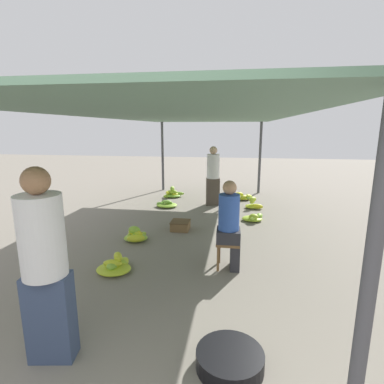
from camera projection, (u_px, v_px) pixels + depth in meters
name	position (u px, v px, depth m)	size (l,w,h in m)	color
canopy_post_front_right	(365.00, 312.00, 1.53)	(0.08, 0.08, 2.23)	#4C4C51
canopy_post_back_left	(163.00, 157.00, 9.83)	(0.08, 0.08, 2.23)	#4C4C51
canopy_post_back_right	(260.00, 158.00, 9.36)	(0.08, 0.08, 2.23)	#4C4C51
canopy_tarp	(190.00, 116.00, 5.44)	(3.53, 8.50, 0.04)	#567A60
vendor_foreground	(45.00, 265.00, 2.53)	(0.42, 0.42, 1.74)	#384766
stool	(228.00, 246.00, 4.39)	(0.34, 0.34, 0.41)	brown
vendor_seated	(230.00, 224.00, 4.32)	(0.35, 0.35, 1.31)	#2D2D33
basin_black	(230.00, 360.00, 2.58)	(0.59, 0.59, 0.15)	black
banana_pile_left_0	(166.00, 204.00, 7.87)	(0.57, 0.48, 0.19)	#78B437
banana_pile_left_1	(116.00, 266.00, 4.34)	(0.50, 0.58, 0.27)	#BACF2B
banana_pile_left_2	(135.00, 236.00, 5.51)	(0.45, 0.54, 0.28)	yellow
banana_pile_left_3	(173.00, 194.00, 8.97)	(0.61, 0.47, 0.34)	yellow
banana_pile_right_0	(254.00, 218.00, 6.68)	(0.48, 0.56, 0.19)	#90BE32
banana_pile_right_1	(254.00, 205.00, 7.71)	(0.47, 0.33, 0.30)	#B6CD2C
banana_pile_right_2	(244.00, 197.00, 8.70)	(0.59, 0.52, 0.18)	#BFD12A
crate_near	(180.00, 225.00, 6.09)	(0.38, 0.38, 0.19)	brown
shopper_walking_mid	(213.00, 175.00, 7.93)	(0.40, 0.40, 1.57)	#4C4238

